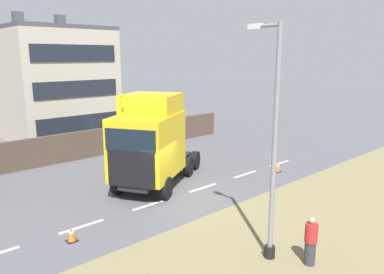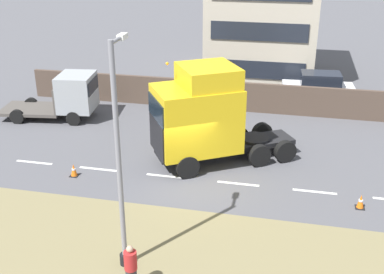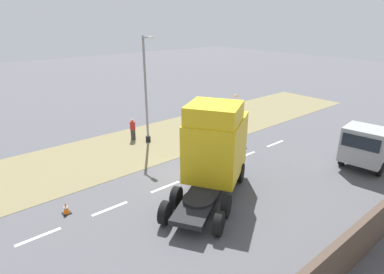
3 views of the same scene
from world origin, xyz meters
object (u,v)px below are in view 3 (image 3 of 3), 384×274
(lorry_cab, at_px, (215,147))
(flatbed_truck, at_px, (366,146))
(lamp_post, at_px, (147,96))
(traffic_cone_trailing, at_px, (66,208))
(pedestrian, at_px, (133,130))
(traffic_cone_lead, at_px, (244,145))

(lorry_cab, height_order, flatbed_truck, lorry_cab)
(lamp_post, height_order, traffic_cone_trailing, lamp_post)
(lorry_cab, xyz_separation_m, lamp_post, (-7.76, 0.97, 1.05))
(lamp_post, distance_m, traffic_cone_trailing, 9.86)
(pedestrian, bearing_deg, flatbed_truck, 32.00)
(traffic_cone_lead, bearing_deg, flatbed_truck, 26.14)
(lorry_cab, distance_m, lamp_post, 7.89)
(lorry_cab, xyz_separation_m, pedestrian, (-8.91, 0.37, -1.54))
(lorry_cab, height_order, traffic_cone_lead, lorry_cab)
(flatbed_truck, height_order, lamp_post, lamp_post)
(traffic_cone_lead, bearing_deg, pedestrian, -142.71)
(flatbed_truck, bearing_deg, traffic_cone_lead, 18.43)
(lamp_post, bearing_deg, traffic_cone_lead, 39.18)
(pedestrian, bearing_deg, lorry_cab, -2.40)
(flatbed_truck, xyz_separation_m, lamp_post, (-11.77, -7.48, 1.99))
(pedestrian, height_order, traffic_cone_trailing, pedestrian)
(lamp_post, xyz_separation_m, traffic_cone_lead, (5.25, 4.28, -3.08))
(lorry_cab, xyz_separation_m, traffic_cone_lead, (-2.51, 5.24, -2.03))
(lorry_cab, height_order, pedestrian, lorry_cab)
(pedestrian, bearing_deg, traffic_cone_lead, 37.29)
(traffic_cone_lead, bearing_deg, lorry_cab, -64.41)
(lamp_post, height_order, pedestrian, lamp_post)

